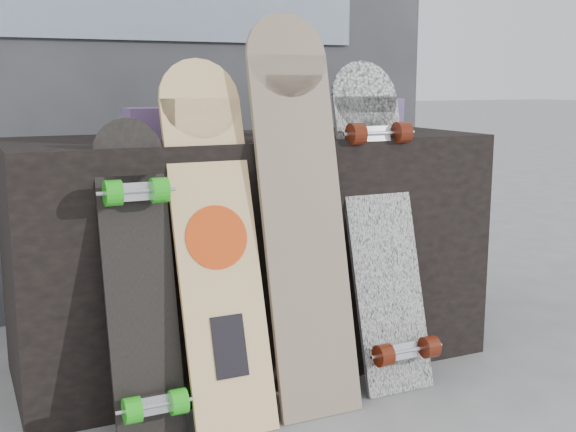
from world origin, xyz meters
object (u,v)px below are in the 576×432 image
longboard_geisha (215,232)px  longboard_celtic (301,200)px  vendor_table (251,251)px  longboard_cascadia (382,219)px  skateboard_dark (140,277)px

longboard_geisha → longboard_celtic: bearing=-1.3°
vendor_table → longboard_geisha: 0.46m
longboard_cascadia → vendor_table: bearing=135.2°
longboard_geisha → skateboard_dark: 0.25m
vendor_table → longboard_geisha: (-0.25, -0.35, 0.16)m
longboard_geisha → vendor_table: bearing=54.4°
longboard_geisha → longboard_cascadia: bearing=2.7°
vendor_table → longboard_celtic: longboard_celtic is taller
longboard_celtic → longboard_cascadia: longboard_celtic is taller
longboard_geisha → longboard_cascadia: same height
longboard_geisha → skateboard_dark: longboard_geisha is taller
vendor_table → longboard_cascadia: longboard_cascadia is taller
skateboard_dark → longboard_cascadia: bearing=3.1°
longboard_celtic → longboard_cascadia: (0.31, 0.03, -0.09)m
vendor_table → longboard_celtic: size_ratio=1.34×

